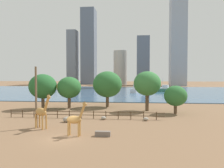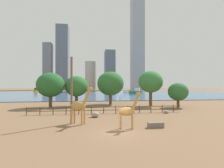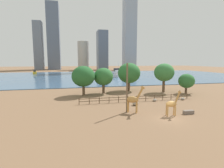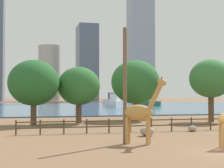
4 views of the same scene
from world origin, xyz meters
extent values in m
plane|color=brown|center=(0.00, 80.00, 0.00)|extent=(400.00, 400.00, 0.00)
cube|color=#3D6084|center=(0.00, 77.00, 0.10)|extent=(180.00, 86.00, 0.20)
cylinder|color=#C18C47|center=(-3.57, 4.38, 0.96)|extent=(0.31, 0.31, 1.92)
cylinder|color=#C18C47|center=(-3.88, 3.88, 0.96)|extent=(0.31, 0.31, 1.92)
cylinder|color=#C18C47|center=(-4.84, 5.15, 0.96)|extent=(0.31, 0.31, 1.92)
cylinder|color=#C18C47|center=(-5.15, 4.65, 0.96)|extent=(0.31, 0.31, 1.92)
ellipsoid|color=#C18C47|center=(-4.36, 4.52, 2.25)|extent=(2.25, 1.83, 1.11)
cylinder|color=#C18C47|center=(-3.29, 3.86, 3.43)|extent=(1.23, 0.93, 2.06)
ellipsoid|color=#C18C47|center=(-2.89, 3.62, 4.38)|extent=(0.87, 0.72, 0.70)
cone|color=brown|center=(-2.85, 3.69, 4.71)|extent=(0.14, 0.14, 0.20)
cone|color=brown|center=(-2.94, 3.55, 4.71)|extent=(0.14, 0.14, 0.20)
cylinder|color=#C18C47|center=(1.72, 1.58, 0.82)|extent=(0.21, 0.21, 1.64)
cylinder|color=#C18C47|center=(1.66, 1.07, 0.82)|extent=(0.21, 0.21, 1.64)
cylinder|color=#C18C47|center=(0.45, 1.71, 0.82)|extent=(0.21, 0.21, 1.64)
cylinder|color=#C18C47|center=(0.40, 1.21, 0.82)|extent=(0.21, 0.21, 1.64)
ellipsoid|color=#C18C47|center=(1.06, 1.39, 1.93)|extent=(1.88, 0.91, 0.95)
cylinder|color=#C18C47|center=(2.06, 1.29, 2.97)|extent=(0.95, 0.39, 1.80)
ellipsoid|color=#C18C47|center=(2.38, 1.25, 3.81)|extent=(0.71, 0.36, 0.57)
cone|color=brown|center=(2.39, 1.32, 4.09)|extent=(0.10, 0.10, 0.17)
cone|color=brown|center=(2.38, 1.18, 4.09)|extent=(0.10, 0.10, 0.17)
cylinder|color=brown|center=(-5.20, 4.93, 4.18)|extent=(0.28, 0.28, 8.35)
ellipsoid|color=gray|center=(-2.15, 8.88, 0.41)|extent=(1.22, 1.10, 0.83)
ellipsoid|color=gray|center=(9.98, 11.05, 0.27)|extent=(0.87, 0.73, 0.55)
ellipsoid|color=gray|center=(3.22, 11.26, 0.28)|extent=(0.82, 0.75, 0.56)
cube|color=#72665B|center=(4.44, 1.57, 0.30)|extent=(1.80, 0.60, 0.60)
cylinder|color=#4C3826|center=(-13.00, 12.00, 0.65)|extent=(0.14, 0.14, 1.30)
cylinder|color=#4C3826|center=(-10.94, 12.00, 0.65)|extent=(0.14, 0.14, 1.30)
cylinder|color=#4C3826|center=(-8.88, 12.00, 0.65)|extent=(0.14, 0.14, 1.30)
cylinder|color=#4C3826|center=(-6.82, 12.00, 0.65)|extent=(0.14, 0.14, 1.30)
cylinder|color=#4C3826|center=(-4.76, 12.00, 0.65)|extent=(0.14, 0.14, 1.30)
cylinder|color=#4C3826|center=(-2.70, 12.00, 0.65)|extent=(0.14, 0.14, 1.30)
cylinder|color=#4C3826|center=(-0.64, 12.00, 0.65)|extent=(0.14, 0.14, 1.30)
cylinder|color=#4C3826|center=(1.42, 12.00, 0.65)|extent=(0.14, 0.14, 1.30)
cylinder|color=#4C3826|center=(3.48, 12.00, 0.65)|extent=(0.14, 0.14, 1.30)
cylinder|color=#4C3826|center=(5.54, 12.00, 0.65)|extent=(0.14, 0.14, 1.30)
cylinder|color=#4C3826|center=(7.60, 12.00, 0.65)|extent=(0.14, 0.14, 1.30)
cylinder|color=#4C3826|center=(9.66, 12.00, 0.65)|extent=(0.14, 0.14, 1.30)
cylinder|color=#4C3826|center=(11.72, 12.00, 0.65)|extent=(0.14, 0.14, 1.30)
cube|color=#4C3826|center=(0.00, 12.00, 1.10)|extent=(26.10, 0.08, 0.10)
cube|color=#4C3826|center=(0.00, 12.00, 0.59)|extent=(26.10, 0.08, 0.10)
cylinder|color=brown|center=(-6.02, 23.06, 1.24)|extent=(0.69, 0.69, 2.49)
ellipsoid|color=#2D6B33|center=(-6.02, 23.06, 4.57)|extent=(5.21, 5.21, 4.69)
cylinder|color=brown|center=(2.09, 25.79, 1.29)|extent=(0.70, 0.70, 2.57)
ellipsoid|color=#2D6B33|center=(2.09, 25.79, 5.21)|extent=(6.60, 6.60, 5.94)
cylinder|color=brown|center=(-11.45, 21.71, 1.26)|extent=(0.67, 0.67, 2.52)
ellipsoid|color=#26602D|center=(-11.45, 21.71, 4.87)|extent=(5.88, 5.88, 5.29)
cylinder|color=brown|center=(10.78, 21.12, 1.69)|extent=(0.71, 0.71, 3.38)
ellipsoid|color=#387A3D|center=(10.78, 21.12, 5.58)|extent=(5.50, 5.50, 4.95)
cylinder|color=brown|center=(15.86, 18.16, 0.84)|extent=(0.59, 0.59, 1.68)
ellipsoid|color=#2D6B33|center=(15.86, 18.16, 3.38)|extent=(4.25, 4.25, 3.83)
cube|color=silver|center=(10.22, 68.38, 1.01)|extent=(7.20, 8.28, 1.63)
cube|color=silver|center=(9.61, 67.56, 2.80)|extent=(3.31, 3.52, 1.95)
cube|color=silver|center=(15.39, 88.81, 1.08)|extent=(9.34, 5.74, 1.76)
cube|color=#333338|center=(14.34, 88.47, 3.01)|extent=(3.66, 2.99, 2.11)
cylinder|color=silver|center=(15.80, 88.95, 5.04)|extent=(0.15, 0.15, 6.15)
cube|color=gold|center=(-38.73, 103.27, 0.87)|extent=(3.57, 6.99, 1.33)
cube|color=#333338|center=(-38.58, 102.45, 2.33)|extent=(2.01, 2.65, 1.60)
cube|color=#337259|center=(21.29, 74.70, 0.90)|extent=(7.37, 5.45, 1.40)
cube|color=silver|center=(22.06, 74.29, 2.44)|extent=(3.01, 2.65, 1.68)
cylinder|color=silver|center=(20.98, 74.86, 4.05)|extent=(0.16, 0.16, 4.89)
cube|color=slate|center=(15.35, 149.18, 18.84)|extent=(9.50, 14.81, 37.67)
cube|color=slate|center=(-46.37, 168.88, 23.93)|extent=(8.27, 11.87, 47.85)
cylinder|color=#B7B2A8|center=(-2.76, 154.85, 13.92)|extent=(10.97, 10.97, 27.85)
cube|color=slate|center=(-31.37, 167.51, 32.92)|extent=(11.89, 15.21, 65.84)
cube|color=#939EAD|center=(40.08, 139.52, 48.07)|extent=(11.21, 10.63, 96.14)
camera|label=1|loc=(7.99, -23.52, 7.03)|focal=35.00mm
camera|label=2|loc=(-2.84, -17.33, 4.79)|focal=28.00mm
camera|label=3|loc=(-14.21, -22.95, 8.72)|focal=28.00mm
camera|label=4|loc=(-11.79, -18.77, 3.54)|focal=55.00mm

